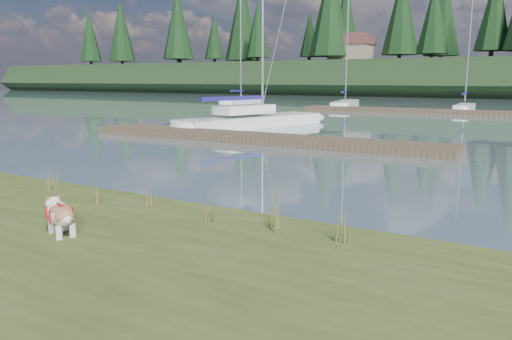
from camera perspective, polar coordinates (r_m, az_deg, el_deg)
The scene contains 21 objects.
ground at distance 39.08m, azimuth 21.08°, elevation 5.99°, with size 200.00×200.00×0.00m, color slate.
ridge at distance 81.72m, azimuth 26.37°, elevation 9.32°, with size 200.00×20.00×5.00m, color black.
bulldog at distance 7.64m, azimuth -21.46°, elevation -4.67°, with size 0.83×0.55×0.49m.
sailboat_main at distance 27.30m, azimuth 0.63°, elevation 5.94°, with size 4.68×10.38×14.55m.
dock_near at distance 20.49m, azimuth -0.35°, elevation 3.69°, with size 16.00×2.00×0.30m, color #4C3D2C.
dock_far at distance 38.79m, azimuth 24.02°, elevation 5.98°, with size 26.00×2.20×0.30m, color #4C3D2C.
sailboat_bg_0 at distance 48.92m, azimuth -1.40°, elevation 7.81°, with size 2.07×7.16×10.34m.
sailboat_bg_1 at distance 46.31m, azimuth 10.28°, elevation 7.51°, with size 3.24×8.13×11.90m.
sailboat_bg_2 at distance 42.83m, azimuth 22.79°, elevation 6.65°, with size 1.27×5.65×8.71m.
weed_0 at distance 9.19m, azimuth -17.94°, elevation -2.34°, with size 0.17×0.14×0.60m.
weed_1 at distance 8.84m, azimuth -12.21°, elevation -2.83°, with size 0.17×0.14×0.50m.
weed_2 at distance 7.36m, azimuth 2.00°, elevation -4.44°, with size 0.17×0.14×0.75m.
weed_3 at distance 10.77m, azimuth -22.25°, elevation -0.76°, with size 0.17×0.14×0.61m.
weed_4 at distance 7.72m, azimuth -5.18°, elevation -4.63°, with size 0.17×0.14×0.48m.
weed_5 at distance 6.85m, azimuth 9.91°, elevation -6.11°, with size 0.17×0.14×0.64m.
mud_lip at distance 9.73m, azimuth -12.27°, elevation -4.60°, with size 60.00×0.50×0.14m, color #33281C.
conifer_0 at distance 97.83m, azimuth -8.95°, elevation 16.22°, with size 5.72×5.72×14.15m.
conifer_1 at distance 92.45m, azimuth 0.21°, elevation 15.84°, with size 4.40×4.40×11.30m.
conifer_2 at distance 83.40m, azimuth 8.50°, elevation 17.89°, with size 6.60×6.60×16.05m.
conifer_3 at distance 82.64m, azimuth 19.65°, elevation 16.22°, with size 4.84×4.84×12.25m.
house_0 at distance 83.59m, azimuth 10.87°, elevation 13.51°, with size 6.30×5.30×4.65m.
Camera 1 is at (6.44, -8.46, 2.55)m, focal length 35.00 mm.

